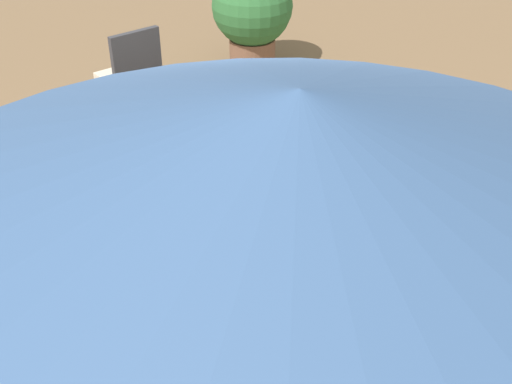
% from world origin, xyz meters
% --- Properties ---
extents(ground_plane, '(16.00, 16.00, 0.00)m').
position_xyz_m(ground_plane, '(0.00, 0.00, 0.00)').
color(ground_plane, brown).
extents(round_bed, '(2.52, 2.52, 0.51)m').
position_xyz_m(round_bed, '(0.00, 0.00, 0.26)').
color(round_bed, '#595966').
rests_on(round_bed, ground_plane).
extents(throw_pillow_0, '(0.49, 0.39, 0.21)m').
position_xyz_m(throw_pillow_0, '(-0.85, -0.07, 0.62)').
color(throw_pillow_0, beige).
rests_on(throw_pillow_0, round_bed).
extents(throw_pillow_1, '(0.53, 0.31, 0.18)m').
position_xyz_m(throw_pillow_1, '(-0.75, -0.41, 0.60)').
color(throw_pillow_1, beige).
rests_on(throw_pillow_1, round_bed).
extents(throw_pillow_2, '(0.53, 0.30, 0.18)m').
position_xyz_m(throw_pillow_2, '(-0.52, -0.69, 0.60)').
color(throw_pillow_2, beige).
rests_on(throw_pillow_2, round_bed).
extents(throw_pillow_3, '(0.50, 0.31, 0.17)m').
position_xyz_m(throw_pillow_3, '(-0.19, -0.85, 0.60)').
color(throw_pillow_3, beige).
rests_on(throw_pillow_3, round_bed).
extents(patio_chair, '(0.54, 0.52, 0.98)m').
position_xyz_m(patio_chair, '(0.25, 2.17, 0.56)').
color(patio_chair, '#333338').
rests_on(patio_chair, ground_plane).
extents(patio_umbrella, '(2.58, 2.58, 2.52)m').
position_xyz_m(patio_umbrella, '(-1.86, -2.28, 2.28)').
color(patio_umbrella, '#262628').
rests_on(patio_umbrella, ground_plane).
extents(planter, '(0.95, 0.95, 1.23)m').
position_xyz_m(planter, '(2.08, 2.48, 0.69)').
color(planter, brown).
rests_on(planter, ground_plane).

